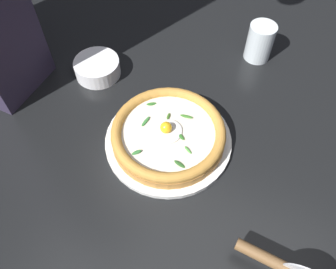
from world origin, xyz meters
name	(u,v)px	position (x,y,z in m)	size (l,w,h in m)	color
ground_plane	(181,150)	(0.00, 0.00, -0.01)	(2.40, 2.40, 0.03)	black
pizza_plate	(168,141)	(0.00, 0.03, 0.01)	(0.29, 0.29, 0.01)	white
pizza	(168,134)	(0.00, 0.03, 0.03)	(0.26, 0.26, 0.05)	#C6853D
side_bowl	(97,68)	(0.13, 0.29, 0.02)	(0.12, 0.12, 0.04)	white
pizza_cutter	(278,264)	(-0.19, -0.26, 0.04)	(0.03, 0.17, 0.09)	silver
drinking_glass	(259,44)	(0.36, -0.08, 0.04)	(0.07, 0.07, 0.10)	silver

